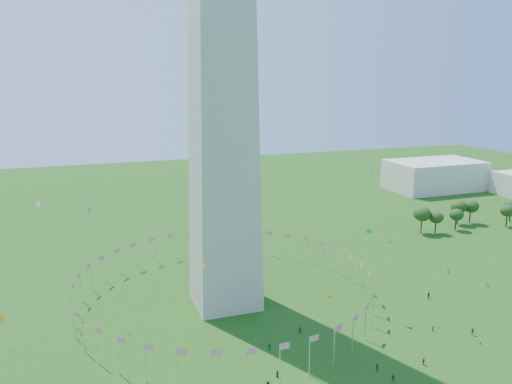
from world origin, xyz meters
TOP-DOWN VIEW (x-y plane):
  - flag_ring at (-0.00, 50.00)m, footprint 80.24×80.24m
  - gov_building_east_a at (150.00, 150.00)m, footprint 50.00×30.00m
  - kites_aloft at (12.84, 24.96)m, footprint 107.21×56.93m
  - tree_line_east at (113.53, 85.55)m, footprint 53.69×15.75m

SIDE VIEW (x-z plane):
  - flag_ring at x=0.00m, z-range 0.00..9.00m
  - tree_line_east at x=113.53m, z-range -0.50..10.37m
  - gov_building_east_a at x=150.00m, z-range 0.00..16.00m
  - kites_aloft at x=12.84m, z-range -0.41..39.84m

